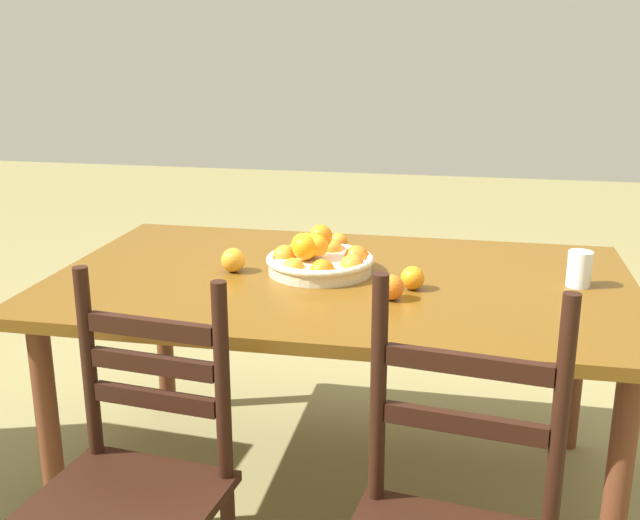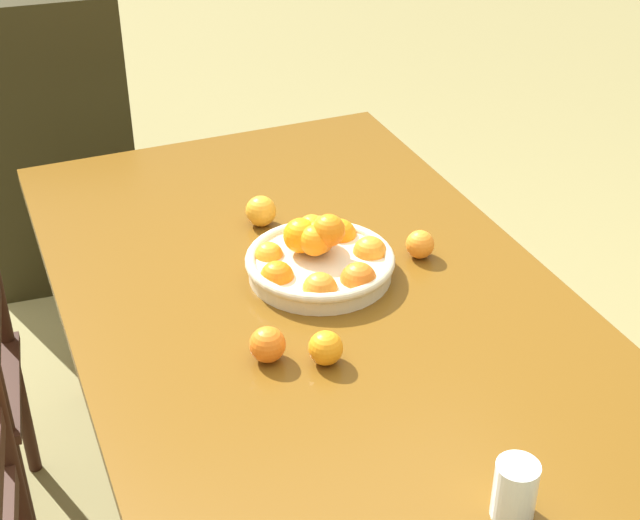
{
  "view_description": "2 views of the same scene",
  "coord_description": "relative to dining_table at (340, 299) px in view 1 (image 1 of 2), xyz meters",
  "views": [
    {
      "loc": [
        -0.37,
        2.19,
        1.44
      ],
      "look_at": [
        0.07,
        -0.04,
        0.77
      ],
      "focal_mm": 42.67,
      "sensor_mm": 36.0,
      "label": 1
    },
    {
      "loc": [
        -1.57,
        0.64,
        1.88
      ],
      "look_at": [
        0.07,
        -0.04,
        0.77
      ],
      "focal_mm": 52.59,
      "sensor_mm": 36.0,
      "label": 2
    }
  ],
  "objects": [
    {
      "name": "dining_table",
      "position": [
        0.0,
        0.0,
        0.0
      ],
      "size": [
        1.76,
        1.06,
        0.73
      ],
      "color": "brown",
      "rests_on": "ground"
    },
    {
      "name": "orange_loose_1",
      "position": [
        -0.23,
        0.07,
        0.11
      ],
      "size": [
        0.07,
        0.07,
        0.07
      ],
      "primitive_type": "sphere",
      "color": "orange",
      "rests_on": "dining_table"
    },
    {
      "name": "fruit_bowl",
      "position": [
        0.08,
        -0.04,
        0.12
      ],
      "size": [
        0.34,
        0.34,
        0.15
      ],
      "color": "beige",
      "rests_on": "dining_table"
    },
    {
      "name": "orange_loose_2",
      "position": [
        0.06,
        -0.28,
        0.11
      ],
      "size": [
        0.07,
        0.07,
        0.07
      ],
      "primitive_type": "sphere",
      "color": "orange",
      "rests_on": "dining_table"
    },
    {
      "name": "chair_by_cabinet",
      "position": [
        0.34,
        0.8,
        -0.21
      ],
      "size": [
        0.45,
        0.45,
        0.93
      ],
      "rotation": [
        0.0,
        0.0,
        3.03
      ],
      "color": "black",
      "rests_on": "ground"
    },
    {
      "name": "ground_plane",
      "position": [
        0.0,
        0.0,
        -0.66
      ],
      "size": [
        12.0,
        12.0,
        0.0
      ],
      "primitive_type": "plane",
      "color": "olive"
    },
    {
      "name": "drinking_glass",
      "position": [
        -0.7,
        -0.05,
        0.12
      ],
      "size": [
        0.07,
        0.07,
        0.11
      ],
      "primitive_type": "cylinder",
      "color": "silver",
      "rests_on": "dining_table"
    },
    {
      "name": "orange_loose_0",
      "position": [
        -0.17,
        0.17,
        0.11
      ],
      "size": [
        0.07,
        0.07,
        0.07
      ],
      "primitive_type": "sphere",
      "color": "orange",
      "rests_on": "dining_table"
    },
    {
      "name": "orange_loose_3",
      "position": [
        0.34,
        0.01,
        0.11
      ],
      "size": [
        0.08,
        0.08,
        0.08
      ],
      "primitive_type": "sphere",
      "color": "orange",
      "rests_on": "dining_table"
    }
  ]
}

